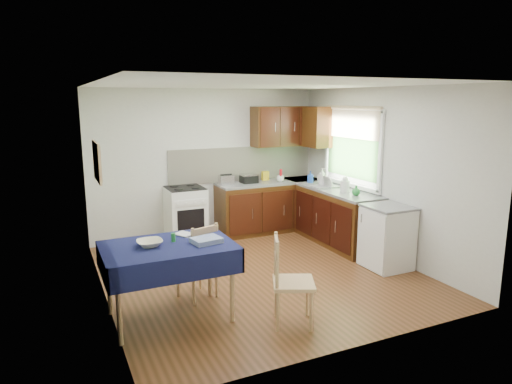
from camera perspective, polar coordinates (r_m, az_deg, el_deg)
name	(u,v)px	position (r m, az deg, el deg)	size (l,w,h in m)	color
floor	(260,273)	(6.30, 0.46, -10.08)	(4.20, 4.20, 0.00)	#4E2E15
ceiling	(260,85)	(5.87, 0.51, 13.28)	(4.00, 4.20, 0.02)	white
wall_back	(207,163)	(7.88, -6.09, 3.64)	(4.00, 0.02, 2.50)	silver
wall_front	(360,220)	(4.20, 12.88, -3.49)	(4.00, 0.02, 2.50)	silver
wall_left	(100,196)	(5.43, -18.97, -0.48)	(0.02, 4.20, 2.50)	silver
wall_right	(381,173)	(7.04, 15.37, 2.36)	(0.02, 4.20, 2.50)	silver
base_cabinets	(300,212)	(7.84, 5.51, -2.50)	(1.90, 2.30, 0.86)	#361809
worktop_back	(270,182)	(8.07, 1.74, 1.22)	(1.90, 0.60, 0.04)	slate
worktop_right	(338,191)	(7.43, 10.22, 0.14)	(0.60, 1.70, 0.04)	slate
worktop_corner	(302,180)	(8.38, 5.72, 1.54)	(0.60, 0.60, 0.04)	slate
splashback	(243,164)	(8.11, -1.69, 3.55)	(2.70, 0.02, 0.60)	#F0E5CB
upper_cabinets	(294,126)	(8.18, 4.78, 8.17)	(1.20, 0.85, 0.70)	#361809
stove	(186,214)	(7.60, -8.79, -2.80)	(0.60, 0.61, 0.92)	white
window	(352,142)	(7.52, 11.92, 6.15)	(0.04, 1.48, 1.26)	#2E5924
fridge	(387,237)	(6.62, 16.07, -5.44)	(0.58, 0.60, 0.89)	white
corkboard	(97,162)	(5.67, -19.23, 3.58)	(0.04, 0.62, 0.47)	tan
dining_table	(168,254)	(4.93, -10.92, -7.65)	(1.36, 0.92, 0.82)	#110F3C
chair_far	(199,259)	(5.43, -7.16, -8.31)	(0.51, 0.51, 0.92)	tan
chair_near	(289,278)	(4.81, 4.14, -10.70)	(0.56, 0.56, 0.95)	tan
toaster	(226,180)	(7.72, -3.75, 1.52)	(0.24, 0.15, 0.19)	silver
sandwich_press	(249,178)	(7.90, -0.90, 1.71)	(0.27, 0.23, 0.16)	black
sauce_bottle	(281,175)	(8.09, 3.12, 2.12)	(0.05, 0.05, 0.21)	red
yellow_packet	(265,176)	(8.17, 1.17, 2.05)	(0.12, 0.08, 0.16)	yellow
dish_rack	(324,186)	(7.62, 8.55, 0.81)	(0.41, 0.32, 0.20)	gray
kettle	(345,185)	(7.22, 11.06, 0.82)	(0.14, 0.14, 0.24)	white
cup	(280,179)	(8.03, 3.06, 1.68)	(0.13, 0.13, 0.10)	white
soap_bottle_a	(322,177)	(7.65, 8.25, 1.83)	(0.12, 0.12, 0.30)	white
soap_bottle_b	(310,177)	(7.96, 6.82, 1.89)	(0.09, 0.09, 0.20)	#1E47B3
soap_bottle_c	(356,190)	(7.01, 12.41, 0.21)	(0.12, 0.12, 0.16)	green
plate_bowl	(150,243)	(4.88, -13.15, -6.24)	(0.26, 0.26, 0.06)	#F6EDC9
book	(179,236)	(5.15, -9.56, -5.44)	(0.16, 0.21, 0.02)	white
spice_jar	(173,237)	(4.97, -10.29, -5.61)	(0.05, 0.05, 0.09)	#238334
tea_towel	(206,240)	(4.90, -6.22, -6.01)	(0.30, 0.23, 0.05)	#294996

